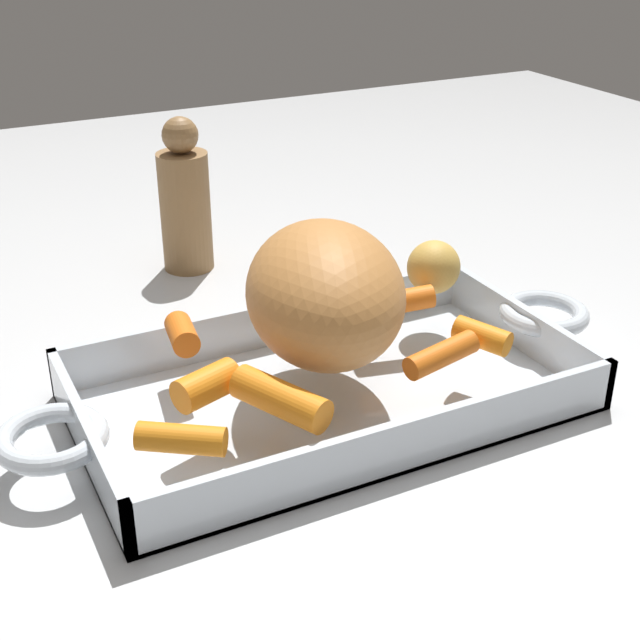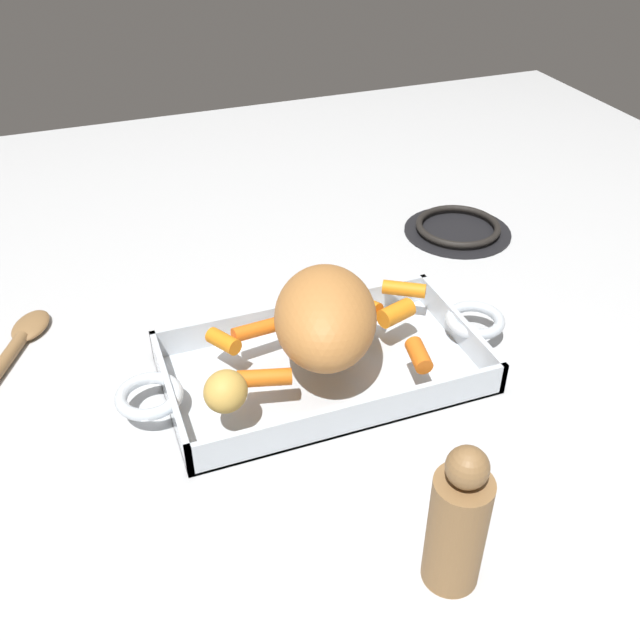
% 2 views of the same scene
% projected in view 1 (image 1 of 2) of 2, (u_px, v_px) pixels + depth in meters
% --- Properties ---
extents(ground_plane, '(1.84, 1.84, 0.00)m').
position_uv_depth(ground_plane, '(328.00, 402.00, 0.66)').
color(ground_plane, silver).
extents(roasting_dish, '(0.47, 0.20, 0.04)m').
position_uv_depth(roasting_dish, '(328.00, 388.00, 0.65)').
color(roasting_dish, silver).
rests_on(roasting_dish, ground_plane).
extents(pork_roast, '(0.16, 0.19, 0.09)m').
position_uv_depth(pork_roast, '(323.00, 293.00, 0.62)').
color(pork_roast, '#BC7A3D').
rests_on(pork_roast, roasting_dish).
extents(baby_carrot_center_right, '(0.04, 0.05, 0.02)m').
position_uv_depth(baby_carrot_center_right, '(482.00, 336.00, 0.64)').
color(baby_carrot_center_right, orange).
rests_on(baby_carrot_center_right, roasting_dish).
extents(baby_carrot_long, '(0.05, 0.04, 0.02)m').
position_uv_depth(baby_carrot_long, '(207.00, 385.00, 0.58)').
color(baby_carrot_long, orange).
rests_on(baby_carrot_long, roasting_dish).
extents(baby_carrot_southeast, '(0.03, 0.04, 0.02)m').
position_uv_depth(baby_carrot_southeast, '(182.00, 334.00, 0.65)').
color(baby_carrot_southeast, orange).
rests_on(baby_carrot_southeast, roasting_dish).
extents(baby_carrot_center_left, '(0.05, 0.04, 0.02)m').
position_uv_depth(baby_carrot_center_left, '(181.00, 439.00, 0.53)').
color(baby_carrot_center_left, orange).
rests_on(baby_carrot_center_left, roasting_dish).
extents(baby_carrot_northwest, '(0.06, 0.03, 0.02)m').
position_uv_depth(baby_carrot_northwest, '(398.00, 302.00, 0.70)').
color(baby_carrot_northwest, orange).
rests_on(baby_carrot_northwest, roasting_dish).
extents(baby_carrot_southwest, '(0.05, 0.07, 0.03)m').
position_uv_depth(baby_carrot_southwest, '(281.00, 399.00, 0.56)').
color(baby_carrot_southwest, orange).
rests_on(baby_carrot_southwest, roasting_dish).
extents(baby_carrot_northeast, '(0.06, 0.03, 0.02)m').
position_uv_depth(baby_carrot_northeast, '(441.00, 355.00, 0.62)').
color(baby_carrot_northeast, orange).
rests_on(baby_carrot_northeast, roasting_dish).
extents(potato_whole, '(0.06, 0.06, 0.04)m').
position_uv_depth(potato_whole, '(434.00, 267.00, 0.73)').
color(potato_whole, gold).
rests_on(potato_whole, roasting_dish).
extents(pepper_mill, '(0.05, 0.05, 0.15)m').
position_uv_depth(pepper_mill, '(185.00, 202.00, 0.85)').
color(pepper_mill, olive).
rests_on(pepper_mill, ground_plane).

